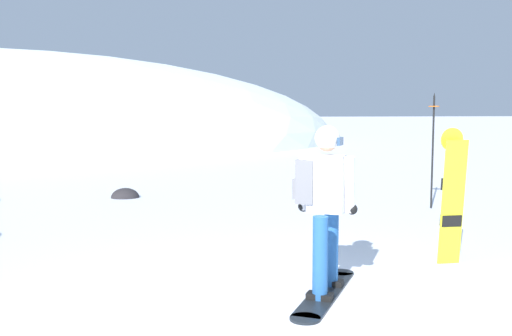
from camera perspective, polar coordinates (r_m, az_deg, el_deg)
The scene contains 5 objects.
ground_plane at distance 5.59m, azimuth 5.31°, elevation -13.85°, with size 300.00×300.00×0.00m, color white.
snowboarder_main at distance 5.92m, azimuth 6.58°, elevation -3.57°, with size 1.07×1.63×1.71m.
spare_snowboard at distance 7.42m, azimuth 18.55°, elevation -2.57°, with size 0.28×0.17×1.66m.
piste_marker_near at distance 11.53m, azimuth 16.83°, elevation 2.33°, with size 0.20×0.20×2.19m.
rock_dark at distance 12.81m, azimuth -12.61°, elevation -2.83°, with size 0.60×0.51×0.42m.
Camera 1 is at (-1.42, -5.07, 1.87)m, focal length 41.11 mm.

